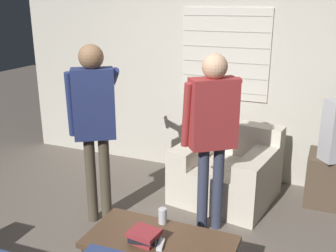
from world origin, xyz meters
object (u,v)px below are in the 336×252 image
(book_stack, at_px, (144,236))
(soda_can, at_px, (163,216))
(spare_remote, at_px, (161,245))
(coffee_table, at_px, (160,244))
(person_right_standing, at_px, (212,123))
(armchair_beige, at_px, (228,171))
(person_left_standing, at_px, (94,114))

(book_stack, relative_size, soda_can, 1.81)
(spare_remote, bearing_deg, book_stack, 174.80)
(coffee_table, bearing_deg, person_right_standing, 83.19)
(armchair_beige, height_order, spare_remote, armchair_beige)
(book_stack, bearing_deg, armchair_beige, 83.54)
(person_left_standing, relative_size, book_stack, 7.40)
(person_right_standing, distance_m, soda_can, 0.91)
(soda_can, bearing_deg, person_right_standing, 75.35)
(spare_remote, bearing_deg, soda_can, 98.27)
(person_left_standing, distance_m, person_right_standing, 1.06)
(coffee_table, height_order, soda_can, soda_can)
(soda_can, distance_m, spare_remote, 0.31)
(person_left_standing, bearing_deg, spare_remote, -69.46)
(person_right_standing, relative_size, spare_remote, 12.02)
(soda_can, bearing_deg, spare_remote, -69.17)
(book_stack, distance_m, soda_can, 0.30)
(person_left_standing, xyz_separation_m, person_right_standing, (1.03, 0.25, -0.04))
(person_left_standing, relative_size, person_right_standing, 1.04)
(coffee_table, xyz_separation_m, person_left_standing, (-0.92, 0.64, 0.72))
(person_left_standing, bearing_deg, armchair_beige, 9.11)
(coffee_table, relative_size, book_stack, 4.73)
(soda_can, bearing_deg, coffee_table, -71.64)
(coffee_table, height_order, person_left_standing, person_left_standing)
(spare_remote, bearing_deg, coffee_table, 105.31)
(book_stack, xyz_separation_m, spare_remote, (0.12, 0.02, -0.04))
(armchair_beige, xyz_separation_m, coffee_table, (-0.10, -1.57, 0.05))
(person_left_standing, height_order, person_right_standing, person_left_standing)
(spare_remote, bearing_deg, person_left_standing, 131.07)
(person_left_standing, distance_m, spare_remote, 1.37)
(person_right_standing, height_order, book_stack, person_right_standing)
(spare_remote, bearing_deg, armchair_beige, 75.18)
(armchair_beige, relative_size, soda_can, 8.58)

